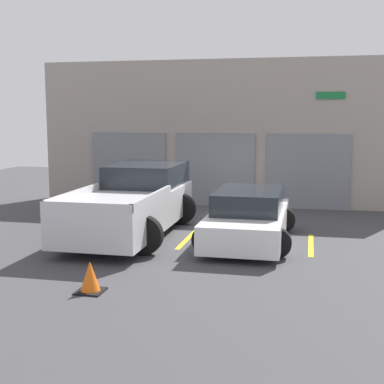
# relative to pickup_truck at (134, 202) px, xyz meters

# --- Properties ---
(ground_plane) EXTENTS (28.00, 28.00, 0.00)m
(ground_plane) POSITION_rel_pickup_truck_xyz_m (1.49, 1.74, -0.82)
(ground_plane) COLOR #3D3D3F
(shophouse_building) EXTENTS (12.63, 0.68, 4.85)m
(shophouse_building) POSITION_rel_pickup_truck_xyz_m (1.48, 5.02, 1.56)
(shophouse_building) COLOR #9E9389
(shophouse_building) RESTS_ON ground
(pickup_truck) EXTENTS (2.64, 5.43, 1.70)m
(pickup_truck) POSITION_rel_pickup_truck_xyz_m (0.00, 0.00, 0.00)
(pickup_truck) COLOR silver
(pickup_truck) RESTS_ON ground
(sedan_white) EXTENTS (2.17, 4.21, 1.26)m
(sedan_white) POSITION_rel_pickup_truck_xyz_m (2.98, -0.27, -0.22)
(sedan_white) COLOR white
(sedan_white) RESTS_ON ground
(parking_stripe_far_left) EXTENTS (0.12, 2.20, 0.01)m
(parking_stripe_far_left) POSITION_rel_pickup_truck_xyz_m (-1.49, -0.29, -0.81)
(parking_stripe_far_left) COLOR gold
(parking_stripe_far_left) RESTS_ON ground
(parking_stripe_left) EXTENTS (0.12, 2.20, 0.01)m
(parking_stripe_left) POSITION_rel_pickup_truck_xyz_m (1.49, -0.29, -0.81)
(parking_stripe_left) COLOR gold
(parking_stripe_left) RESTS_ON ground
(parking_stripe_centre) EXTENTS (0.12, 2.20, 0.01)m
(parking_stripe_centre) POSITION_rel_pickup_truck_xyz_m (4.47, -0.29, -0.81)
(parking_stripe_centre) COLOR gold
(parking_stripe_centre) RESTS_ON ground
(traffic_cone) EXTENTS (0.47, 0.47, 0.55)m
(traffic_cone) POSITION_rel_pickup_truck_xyz_m (0.75, -4.56, -0.56)
(traffic_cone) COLOR black
(traffic_cone) RESTS_ON ground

